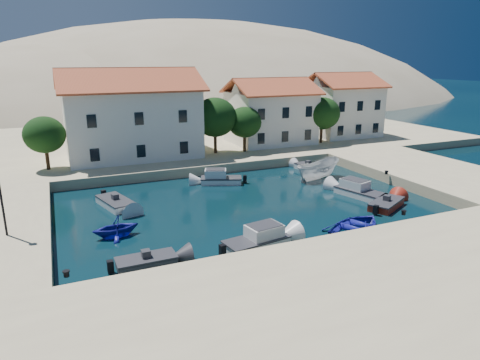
% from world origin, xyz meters
% --- Properties ---
extents(ground, '(400.00, 400.00, 0.00)m').
position_xyz_m(ground, '(0.00, 0.00, 0.00)').
color(ground, black).
rests_on(ground, ground).
extents(quay_south, '(52.00, 12.00, 1.00)m').
position_xyz_m(quay_south, '(0.00, -6.00, 0.50)').
color(quay_south, tan).
rests_on(quay_south, ground).
extents(quay_east, '(11.00, 20.00, 1.00)m').
position_xyz_m(quay_east, '(20.50, 10.00, 0.50)').
color(quay_east, tan).
rests_on(quay_east, ground).
extents(quay_north, '(80.00, 36.00, 1.00)m').
position_xyz_m(quay_north, '(2.00, 38.00, 0.50)').
color(quay_north, tan).
rests_on(quay_north, ground).
extents(hills, '(254.00, 176.00, 99.00)m').
position_xyz_m(hills, '(20.64, 123.62, -23.40)').
color(hills, tan).
rests_on(hills, ground).
extents(building_left, '(14.70, 9.45, 9.70)m').
position_xyz_m(building_left, '(-6.00, 28.00, 5.94)').
color(building_left, white).
rests_on(building_left, quay_north).
extents(building_mid, '(10.50, 8.40, 8.30)m').
position_xyz_m(building_mid, '(12.00, 29.00, 5.22)').
color(building_mid, white).
rests_on(building_mid, quay_north).
extents(building_right, '(9.45, 8.40, 8.80)m').
position_xyz_m(building_right, '(24.00, 30.00, 5.47)').
color(building_right, white).
rests_on(building_right, quay_north).
extents(trees, '(37.30, 5.30, 6.45)m').
position_xyz_m(trees, '(4.51, 25.46, 4.84)').
color(trees, '#382314').
rests_on(trees, quay_north).
extents(bollards, '(29.36, 9.56, 0.30)m').
position_xyz_m(bollards, '(2.80, 3.87, 1.15)').
color(bollards, black).
rests_on(bollards, ground).
extents(motorboat_grey_sw, '(3.46, 1.56, 1.25)m').
position_xyz_m(motorboat_grey_sw, '(-10.00, 2.19, 0.30)').
color(motorboat_grey_sw, '#2F2F33').
rests_on(motorboat_grey_sw, ground).
extents(cabin_cruiser_south, '(4.52, 2.46, 1.60)m').
position_xyz_m(cabin_cruiser_south, '(-2.99, 2.02, 0.48)').
color(cabin_cruiser_south, silver).
rests_on(cabin_cruiser_south, ground).
extents(rowboat_south, '(6.04, 5.26, 1.05)m').
position_xyz_m(rowboat_south, '(4.60, 1.62, 0.00)').
color(rowboat_south, navy).
rests_on(rowboat_south, ground).
extents(motorboat_red_se, '(4.15, 3.26, 1.25)m').
position_xyz_m(motorboat_red_se, '(9.99, 4.65, 0.29)').
color(motorboat_red_se, maroon).
rests_on(motorboat_red_se, ground).
extents(cabin_cruiser_east, '(2.94, 4.79, 1.60)m').
position_xyz_m(cabin_cruiser_east, '(9.93, 7.87, 0.48)').
color(cabin_cruiser_east, silver).
rests_on(cabin_cruiser_east, ground).
extents(boat_east, '(5.87, 3.39, 2.13)m').
position_xyz_m(boat_east, '(9.74, 14.17, 0.00)').
color(boat_east, silver).
rests_on(boat_east, ground).
extents(motorboat_white_ne, '(2.02, 3.25, 1.25)m').
position_xyz_m(motorboat_white_ne, '(10.76, 17.62, 0.30)').
color(motorboat_white_ne, silver).
rests_on(motorboat_white_ne, ground).
extents(rowboat_west, '(3.31, 2.94, 1.61)m').
position_xyz_m(rowboat_west, '(-10.97, 7.47, 0.00)').
color(rowboat_west, navy).
rests_on(rowboat_west, ground).
extents(motorboat_white_west, '(2.88, 4.49, 1.25)m').
position_xyz_m(motorboat_white_west, '(-10.12, 13.81, 0.29)').
color(motorboat_white_west, silver).
rests_on(motorboat_white_west, ground).
extents(cabin_cruiser_north, '(4.25, 3.00, 1.60)m').
position_xyz_m(cabin_cruiser_north, '(0.24, 16.56, 0.48)').
color(cabin_cruiser_north, silver).
rests_on(cabin_cruiser_north, ground).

